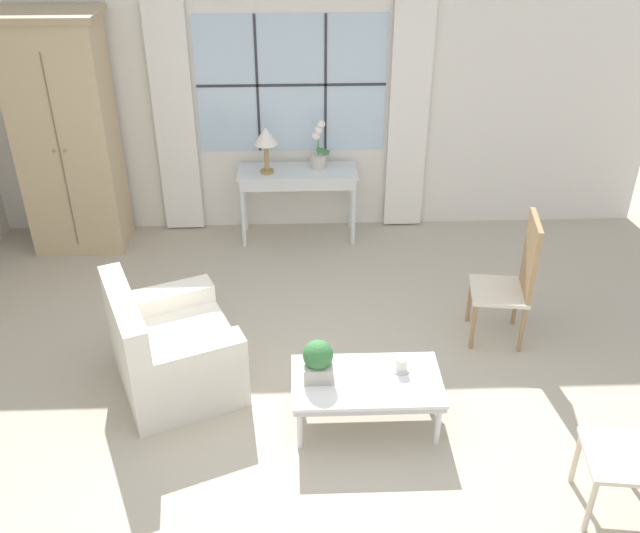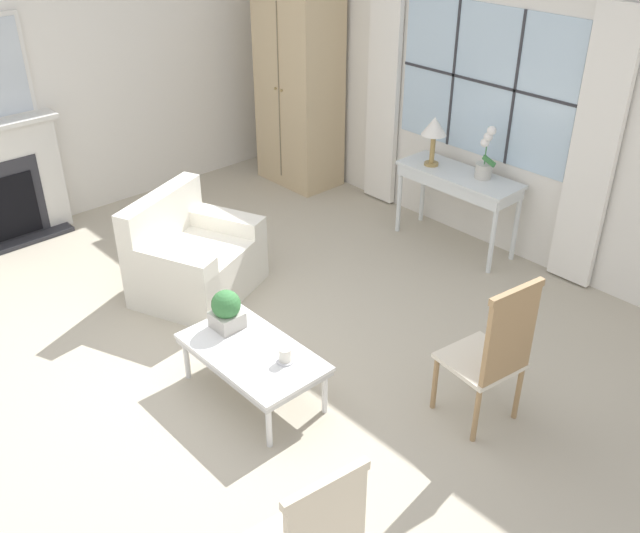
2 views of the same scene
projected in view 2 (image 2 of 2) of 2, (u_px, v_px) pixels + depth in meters
name	position (u px, v px, depth m)	size (l,w,h in m)	color
ground_plane	(216.00, 361.00, 5.26)	(14.00, 14.00, 0.00)	#B2A893
wall_back_windowed	(484.00, 95.00, 6.33)	(7.20, 0.14, 2.80)	silver
wall_left	(73.00, 75.00, 6.84)	(0.06, 7.20, 2.80)	silver
armoire	(299.00, 81.00, 7.59)	(0.94, 0.62, 2.26)	tan
console_table	(459.00, 182.00, 6.50)	(1.17, 0.43, 0.74)	silver
table_lamp	(434.00, 129.00, 6.44)	(0.23, 0.23, 0.46)	#9E7F47
potted_orchid	(485.00, 159.00, 6.27)	(0.19, 0.15, 0.48)	#BCB7AD
armchair_upholstered	(194.00, 261.00, 5.96)	(1.11, 1.20, 0.85)	silver
side_chair_wooden	(495.00, 350.00, 4.41)	(0.50, 0.50, 1.08)	beige
coffee_table	(252.00, 355.00, 4.78)	(1.02, 0.57, 0.37)	silver
potted_plant_small	(226.00, 310.00, 4.92)	(0.21, 0.21, 0.29)	#BCB7AD
pillar_candle	(285.00, 356.00, 4.63)	(0.11, 0.11, 0.12)	silver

